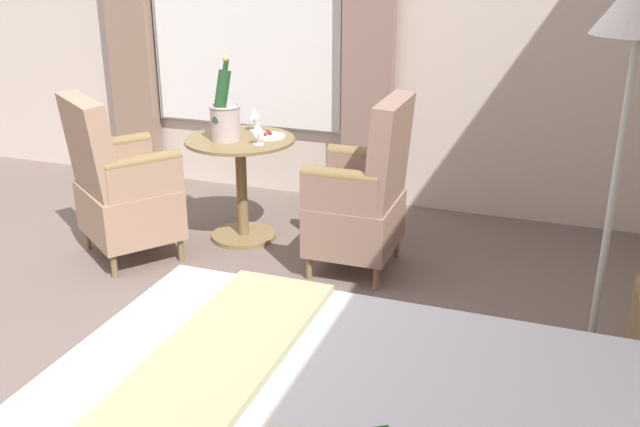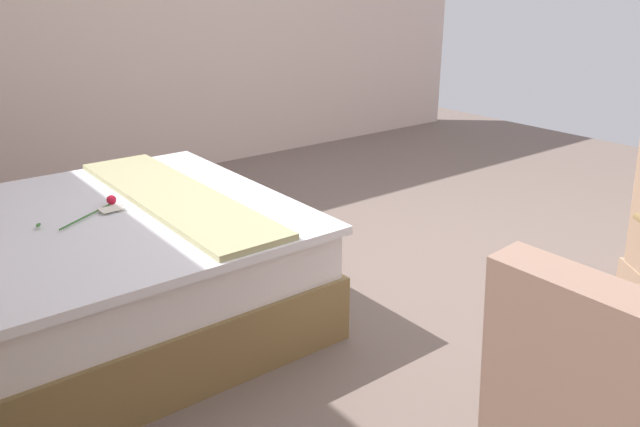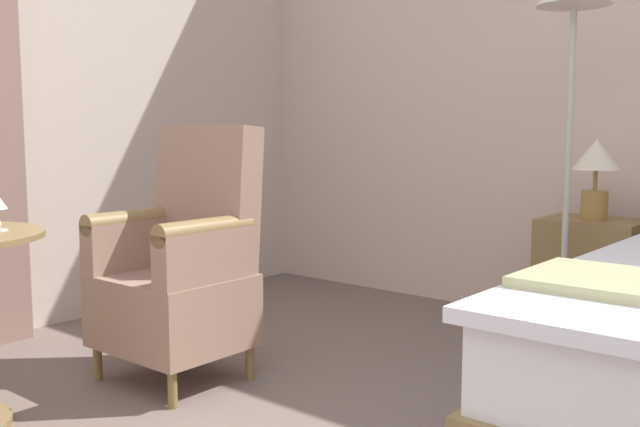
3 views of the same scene
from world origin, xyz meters
name	(u,v)px [view 1 (image 1 of 3)]	position (x,y,z in m)	size (l,w,h in m)	color
floor_lamp_brass	(635,58)	(-0.61, 2.51, 1.48)	(0.32, 0.32, 1.78)	#B9B9AD
side_table_round	(241,178)	(-1.91, 0.38, 0.42)	(0.70, 0.70, 0.68)	olive
champagne_bucket	(225,116)	(-1.85, 0.32, 0.83)	(0.20, 0.20, 0.52)	#BCAAAC
wine_glass_near_bucket	(258,129)	(-1.82, 0.55, 0.78)	(0.07, 0.07, 0.13)	white
wine_glass_near_edge	(254,113)	(-2.11, 0.39, 0.80)	(0.08, 0.08, 0.16)	white
snack_plate	(270,136)	(-2.01, 0.55, 0.69)	(0.20, 0.20, 0.04)	white
armchair_by_window	(363,197)	(-1.72, 1.26, 0.46)	(0.56, 0.52, 1.04)	olive
armchair_facing_bed	(120,188)	(-1.39, -0.17, 0.45)	(0.77, 0.77, 1.02)	olive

